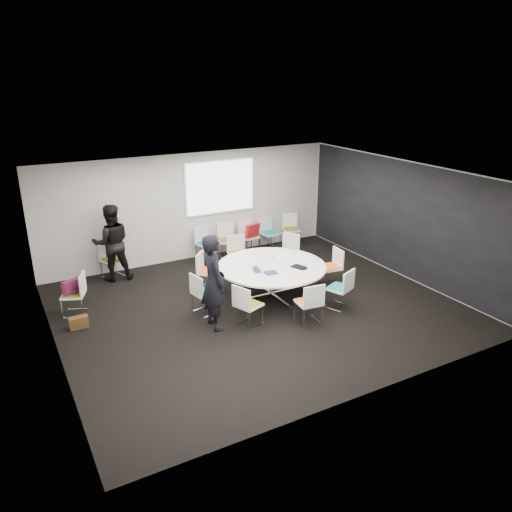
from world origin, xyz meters
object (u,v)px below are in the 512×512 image
chair_ring_c (238,260)px  laptop (258,269)px  chair_back_b (227,246)px  chair_ring_h (339,296)px  chair_ring_a (330,274)px  chair_back_c (249,242)px  chair_ring_b (288,258)px  chair_spare_left (75,302)px  chair_ring_d (208,278)px  maroon_bag (72,287)px  chair_ring_g (309,310)px  chair_ring_f (248,313)px  cup (272,258)px  conference_table (272,273)px  chair_back_e (291,235)px  chair_back_d (270,239)px  chair_ring_e (205,301)px  chair_back_a (206,250)px  chair_person_back (113,266)px  person_main (213,282)px  person_back (112,243)px  brown_bag (79,322)px

chair_ring_c → laptop: chair_ring_c is taller
chair_back_b → chair_ring_h: bearing=111.0°
chair_ring_a → chair_back_c: same height
chair_ring_b → chair_spare_left: bearing=53.5°
chair_ring_d → maroon_bag: chair_ring_d is taller
chair_spare_left → maroon_bag: (-0.01, 0.01, 0.34)m
laptop → maroon_bag: bearing=83.7°
chair_ring_c → chair_ring_g: 3.17m
chair_ring_g → chair_back_b: size_ratio=1.00×
chair_ring_f → cup: size_ratio=9.78×
conference_table → chair_ring_c: size_ratio=2.72×
chair_ring_h → cup: (-0.79, 1.48, 0.50)m
chair_back_e → chair_ring_h: bearing=90.3°
chair_back_c → chair_back_d: same height
chair_ring_e → chair_ring_f: 1.05m
chair_back_a → maroon_bag: bearing=9.6°
chair_person_back → laptop: bearing=111.2°
chair_ring_f → chair_back_b: (1.36, 3.78, 0.00)m
chair_ring_e → maroon_bag: bearing=-129.1°
conference_table → cup: (0.17, 0.27, 0.22)m
chair_ring_d → chair_back_a: size_ratio=1.00×
chair_ring_h → chair_ring_a: bearing=39.9°
chair_ring_a → chair_back_e: (0.79, 2.95, 0.00)m
person_main → maroon_bag: 2.99m
chair_back_c → chair_back_d: 0.66m
chair_back_e → chair_person_back: bearing=18.7°
person_back → chair_ring_e: bearing=121.2°
chair_ring_b → cup: (-1.05, -0.96, 0.50)m
chair_ring_h → chair_back_c: size_ratio=1.00×
chair_ring_c → cup: 1.53m
chair_ring_b → cup: chair_ring_b is taller
chair_back_e → person_back: person_back is taller
chair_ring_f → person_back: 4.06m
chair_ring_f → chair_back_e: same height
conference_table → maroon_bag: maroon_bag is taller
chair_ring_c → chair_back_c: size_ratio=1.00×
chair_ring_c → brown_bag: bearing=28.8°
chair_ring_a → chair_back_b: bearing=29.7°
cup → laptop: bearing=-147.3°
laptop → maroon_bag: maroon_bag is taller
chair_back_b → person_back: 3.16m
chair_back_e → chair_person_back: size_ratio=1.00×
person_back → chair_ring_h: bearing=141.9°
chair_ring_b → chair_back_e: (1.08, 1.57, 0.00)m
chair_ring_c → chair_back_d: size_ratio=1.00×
chair_ring_b → chair_ring_h: 2.45m
laptop → brown_bag: laptop is taller
chair_spare_left → person_main: size_ratio=0.46×
chair_ring_e → chair_ring_c: bearing=125.3°
chair_ring_d → chair_back_d: bearing=166.3°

